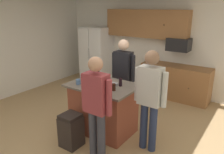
# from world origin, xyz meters

# --- Properties ---
(floor) EXTENTS (7.04, 7.04, 0.00)m
(floor) POSITION_xyz_m (0.00, 0.00, 0.00)
(floor) COLOR tan
(floor) RESTS_ON ground
(back_wall) EXTENTS (6.40, 0.10, 2.60)m
(back_wall) POSITION_xyz_m (0.00, 2.80, 1.30)
(back_wall) COLOR white
(back_wall) RESTS_ON ground
(side_wall_left) EXTENTS (0.10, 5.60, 2.60)m
(side_wall_left) POSITION_xyz_m (-3.20, 0.00, 1.30)
(side_wall_left) COLOR white
(side_wall_left) RESTS_ON ground
(cabinet_run_upper) EXTENTS (2.40, 0.38, 0.75)m
(cabinet_run_upper) POSITION_xyz_m (-0.40, 2.60, 1.93)
(cabinet_run_upper) COLOR #936038
(cabinet_run_lower) EXTENTS (1.80, 0.63, 0.90)m
(cabinet_run_lower) POSITION_xyz_m (0.60, 2.48, 0.45)
(cabinet_run_lower) COLOR #936038
(cabinet_run_lower) RESTS_ON ground
(refrigerator) EXTENTS (0.88, 0.76, 1.77)m
(refrigerator) POSITION_xyz_m (-2.00, 2.38, 0.89)
(refrigerator) COLOR white
(refrigerator) RESTS_ON ground
(microwave_over_range) EXTENTS (0.56, 0.40, 0.32)m
(microwave_over_range) POSITION_xyz_m (0.60, 2.50, 1.45)
(microwave_over_range) COLOR black
(kitchen_island) EXTENTS (1.29, 0.91, 0.98)m
(kitchen_island) POSITION_xyz_m (0.04, 0.01, 0.50)
(kitchen_island) COLOR brown
(kitchen_island) RESTS_ON ground
(person_guest_by_door) EXTENTS (0.57, 0.22, 1.70)m
(person_guest_by_door) POSITION_xyz_m (0.46, -0.72, 0.98)
(person_guest_by_door) COLOR #383842
(person_guest_by_door) RESTS_ON ground
(person_elder_center) EXTENTS (0.57, 0.23, 1.75)m
(person_elder_center) POSITION_xyz_m (1.04, -0.03, 1.02)
(person_elder_center) COLOR #232D4C
(person_elder_center) RESTS_ON ground
(person_host_foreground) EXTENTS (0.57, 0.23, 1.73)m
(person_host_foreground) POSITION_xyz_m (-0.01, 0.81, 1.00)
(person_host_foreground) COLOR tan
(person_host_foreground) RESTS_ON ground
(mug_blue_stoneware) EXTENTS (0.12, 0.08, 0.11)m
(mug_blue_stoneware) POSITION_xyz_m (-0.25, -0.08, 1.03)
(mug_blue_stoneware) COLOR #4C6B99
(mug_blue_stoneware) RESTS_ON kitchen_island
(glass_stout_tall) EXTENTS (0.06, 0.06, 0.16)m
(glass_stout_tall) POSITION_xyz_m (0.26, -0.29, 1.06)
(glass_stout_tall) COLOR black
(glass_stout_tall) RESTS_ON kitchen_island
(glass_short_whisky) EXTENTS (0.07, 0.07, 0.12)m
(glass_short_whisky) POSITION_xyz_m (0.39, -0.13, 1.04)
(glass_short_whisky) COLOR black
(glass_short_whisky) RESTS_ON kitchen_island
(mug_ceramic_white) EXTENTS (0.12, 0.08, 0.10)m
(mug_ceramic_white) POSITION_xyz_m (-0.35, -0.25, 1.03)
(mug_ceramic_white) COLOR #4C6B99
(mug_ceramic_white) RESTS_ON kitchen_island
(glass_dark_ale) EXTENTS (0.06, 0.06, 0.14)m
(glass_dark_ale) POSITION_xyz_m (-0.31, 0.31, 1.05)
(glass_dark_ale) COLOR black
(glass_dark_ale) RESTS_ON kitchen_island
(tumbler_amber) EXTENTS (0.06, 0.06, 0.15)m
(tumbler_amber) POSITION_xyz_m (0.36, 0.13, 1.06)
(tumbler_amber) COLOR black
(tumbler_amber) RESTS_ON kitchen_island
(glass_pilsner) EXTENTS (0.07, 0.07, 0.13)m
(glass_pilsner) POSITION_xyz_m (-0.43, -0.03, 1.04)
(glass_pilsner) COLOR black
(glass_pilsner) RESTS_ON kitchen_island
(serving_tray) EXTENTS (0.44, 0.30, 0.04)m
(serving_tray) POSITION_xyz_m (0.08, 0.00, 1.00)
(serving_tray) COLOR #B7B7BC
(serving_tray) RESTS_ON kitchen_island
(trash_bin) EXTENTS (0.34, 0.34, 0.61)m
(trash_bin) POSITION_xyz_m (-0.12, -0.72, 0.30)
(trash_bin) COLOR black
(trash_bin) RESTS_ON ground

